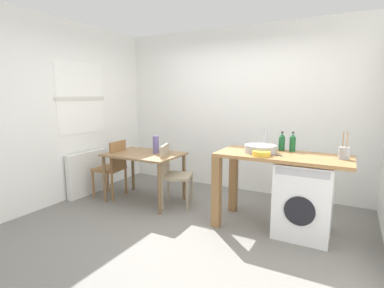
# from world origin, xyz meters

# --- Properties ---
(ground_plane) EXTENTS (5.46, 5.46, 0.00)m
(ground_plane) POSITION_xyz_m (0.00, 0.00, 0.00)
(ground_plane) COLOR slate
(wall_back) EXTENTS (4.60, 0.10, 2.70)m
(wall_back) POSITION_xyz_m (0.00, 1.75, 1.35)
(wall_back) COLOR white
(wall_back) RESTS_ON ground_plane
(wall_window_side) EXTENTS (0.12, 3.80, 2.70)m
(wall_window_side) POSITION_xyz_m (-2.15, 0.00, 1.35)
(wall_window_side) COLOR white
(wall_window_side) RESTS_ON ground_plane
(radiator) EXTENTS (0.10, 0.80, 0.70)m
(radiator) POSITION_xyz_m (-2.02, 0.30, 0.35)
(radiator) COLOR white
(radiator) RESTS_ON ground_plane
(dining_table) EXTENTS (1.10, 0.76, 0.74)m
(dining_table) POSITION_xyz_m (-1.01, 0.47, 0.64)
(dining_table) COLOR olive
(dining_table) RESTS_ON ground_plane
(chair_person_seat) EXTENTS (0.44, 0.44, 0.90)m
(chair_person_seat) POSITION_xyz_m (-1.56, 0.38, 0.51)
(chair_person_seat) COLOR olive
(chair_person_seat) RESTS_ON ground_plane
(chair_opposite) EXTENTS (0.51, 0.51, 0.90)m
(chair_opposite) POSITION_xyz_m (-0.53, 0.50, 0.51)
(chair_opposite) COLOR gray
(chair_opposite) RESTS_ON ground_plane
(kitchen_counter) EXTENTS (1.50, 0.68, 0.92)m
(kitchen_counter) POSITION_xyz_m (0.80, 0.45, 0.76)
(kitchen_counter) COLOR #9E7042
(kitchen_counter) RESTS_ON ground_plane
(washing_machine) EXTENTS (0.60, 0.61, 0.86)m
(washing_machine) POSITION_xyz_m (1.27, 0.45, 0.43)
(washing_machine) COLOR white
(washing_machine) RESTS_ON ground_plane
(sink_basin) EXTENTS (0.38, 0.38, 0.09)m
(sink_basin) POSITION_xyz_m (0.75, 0.45, 0.97)
(sink_basin) COLOR #9EA0A5
(sink_basin) RESTS_ON kitchen_counter
(tap) EXTENTS (0.02, 0.02, 0.28)m
(tap) POSITION_xyz_m (0.75, 0.63, 1.06)
(tap) COLOR #B2B2B7
(tap) RESTS_ON kitchen_counter
(bottle_tall_green) EXTENTS (0.07, 0.07, 0.24)m
(bottle_tall_green) POSITION_xyz_m (0.95, 0.71, 1.03)
(bottle_tall_green) COLOR #19592D
(bottle_tall_green) RESTS_ON kitchen_counter
(bottle_squat_brown) EXTENTS (0.07, 0.07, 0.24)m
(bottle_squat_brown) POSITION_xyz_m (1.08, 0.70, 1.03)
(bottle_squat_brown) COLOR #19592D
(bottle_squat_brown) RESTS_ON kitchen_counter
(mixing_bowl) EXTENTS (0.21, 0.21, 0.06)m
(mixing_bowl) POSITION_xyz_m (0.82, 0.25, 0.95)
(mixing_bowl) COLOR gold
(mixing_bowl) RESTS_ON kitchen_counter
(utensil_crock) EXTENTS (0.11, 0.11, 0.30)m
(utensil_crock) POSITION_xyz_m (1.64, 0.50, 0.99)
(utensil_crock) COLOR gray
(utensil_crock) RESTS_ON kitchen_counter
(vase) EXTENTS (0.09, 0.09, 0.26)m
(vase) POSITION_xyz_m (-0.86, 0.57, 0.87)
(vase) COLOR slate
(vase) RESTS_ON dining_table
(scissors) EXTENTS (0.15, 0.06, 0.01)m
(scissors) POSITION_xyz_m (0.96, 0.35, 0.92)
(scissors) COLOR #B2B2B7
(scissors) RESTS_ON kitchen_counter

